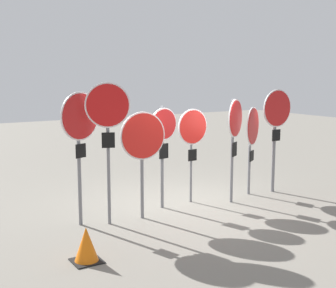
# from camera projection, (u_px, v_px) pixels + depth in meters

# --- Properties ---
(ground_plane) EXTENTS (40.00, 40.00, 0.00)m
(ground_plane) POSITION_uv_depth(u_px,v_px,m) (186.00, 207.00, 10.24)
(ground_plane) COLOR gray
(stop_sign_0) EXTENTS (0.86, 0.35, 2.57)m
(stop_sign_0) POSITION_uv_depth(u_px,v_px,m) (80.00, 129.00, 8.73)
(stop_sign_0) COLOR slate
(stop_sign_0) RESTS_ON ground
(stop_sign_1) EXTENTS (0.82, 0.31, 2.74)m
(stop_sign_1) POSITION_uv_depth(u_px,v_px,m) (108.00, 119.00, 8.76)
(stop_sign_1) COLOR slate
(stop_sign_1) RESTS_ON ground
(stop_sign_2) EXTENTS (0.95, 0.15, 2.17)m
(stop_sign_2) POSITION_uv_depth(u_px,v_px,m) (143.00, 142.00, 9.20)
(stop_sign_2) COLOR slate
(stop_sign_2) RESTS_ON ground
(stop_sign_3) EXTENTS (0.69, 0.17, 2.22)m
(stop_sign_3) POSITION_uv_depth(u_px,v_px,m) (163.00, 136.00, 9.94)
(stop_sign_3) COLOR slate
(stop_sign_3) RESTS_ON ground
(stop_sign_4) EXTENTS (0.80, 0.13, 2.13)m
(stop_sign_4) POSITION_uv_depth(u_px,v_px,m) (193.00, 133.00, 10.39)
(stop_sign_4) COLOR slate
(stop_sign_4) RESTS_ON ground
(stop_sign_5) EXTENTS (0.73, 0.47, 2.34)m
(stop_sign_5) POSITION_uv_depth(u_px,v_px,m) (235.00, 127.00, 10.35)
(stop_sign_5) COLOR slate
(stop_sign_5) RESTS_ON ground
(stop_sign_6) EXTENTS (0.79, 0.51, 2.12)m
(stop_sign_6) POSITION_uv_depth(u_px,v_px,m) (252.00, 132.00, 11.10)
(stop_sign_6) COLOR slate
(stop_sign_6) RESTS_ON ground
(stop_sign_7) EXTENTS (0.91, 0.15, 2.52)m
(stop_sign_7) POSITION_uv_depth(u_px,v_px,m) (276.00, 119.00, 11.28)
(stop_sign_7) COLOR slate
(stop_sign_7) RESTS_ON ground
(traffic_cone_0) EXTENTS (0.45, 0.45, 0.56)m
(traffic_cone_0) POSITION_uv_depth(u_px,v_px,m) (86.00, 245.00, 7.24)
(traffic_cone_0) COLOR black
(traffic_cone_0) RESTS_ON ground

